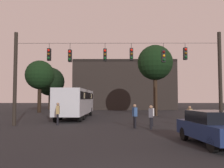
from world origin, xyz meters
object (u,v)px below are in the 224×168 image
pedestrian_trailing (135,115)px  pedestrian_crossing_center (190,115)px  pedestrian_near_bus (152,115)px  tree_right_far (50,82)px  tree_left_silhouette (40,75)px  tree_behind_building (155,63)px  city_bus (76,101)px  pedestrian_crossing_left (151,116)px  pedestrian_crossing_right (58,112)px  car_near_right (213,127)px

pedestrian_trailing → pedestrian_crossing_center: bearing=12.2°
pedestrian_near_bus → pedestrian_crossing_center: bearing=-7.5°
pedestrian_crossing_center → tree_right_far: tree_right_far is taller
tree_left_silhouette → tree_behind_building: 17.43m
pedestrian_crossing_center → pedestrian_near_bus: 2.78m
pedestrian_near_bus → city_bus: bearing=132.3°
pedestrian_crossing_left → pedestrian_crossing_right: size_ratio=0.92×
pedestrian_crossing_center → pedestrian_near_bus: pedestrian_near_bus is taller
pedestrian_trailing → car_near_right: bearing=-64.6°
pedestrian_crossing_right → pedestrian_trailing: 6.18m
city_bus → pedestrian_crossing_right: city_bus is taller
pedestrian_crossing_left → pedestrian_crossing_right: bearing=159.9°
pedestrian_crossing_left → tree_left_silhouette: 24.33m
pedestrian_near_bus → pedestrian_crossing_right: bearing=174.3°
car_near_right → pedestrian_near_bus: bearing=101.9°
car_near_right → pedestrian_crossing_left: size_ratio=2.77×
pedestrian_near_bus → pedestrian_trailing: pedestrian_trailing is taller
car_near_right → pedestrian_crossing_center: pedestrian_crossing_center is taller
city_bus → pedestrian_crossing_left: size_ratio=6.85×
car_near_right → pedestrian_crossing_right: bearing=137.1°
pedestrian_crossing_left → pedestrian_crossing_center: 3.41m
pedestrian_crossing_right → tree_left_silhouette: bearing=111.2°
car_near_right → tree_behind_building: size_ratio=0.52×
tree_behind_building → tree_right_far: size_ratio=1.09×
pedestrian_near_bus → pedestrian_trailing: 1.86m
city_bus → car_near_right: city_bus is taller
car_near_right → tree_left_silhouette: size_ratio=0.58×
city_bus → pedestrian_crossing_center: city_bus is taller
city_bus → pedestrian_trailing: bearing=-58.1°
pedestrian_crossing_left → tree_right_far: 32.92m
tree_left_silhouette → pedestrian_crossing_right: bearing=-68.8°
pedestrian_crossing_center → tree_behind_building: 12.89m
tree_left_silhouette → tree_right_far: 9.64m
car_near_right → pedestrian_crossing_right: (-8.81, 8.19, 0.20)m
car_near_right → tree_right_far: tree_right_far is taller
tree_left_silhouette → tree_behind_building: tree_behind_building is taller
city_bus → pedestrian_crossing_right: size_ratio=6.30×
pedestrian_crossing_left → pedestrian_crossing_center: bearing=25.0°
pedestrian_crossing_right → tree_right_far: size_ratio=0.22×
pedestrian_near_bus → pedestrian_trailing: bearing=-137.7°
car_near_right → tree_left_silhouette: tree_left_silhouette is taller
car_near_right → tree_right_far: size_ratio=0.56×
pedestrian_crossing_center → car_near_right: bearing=-99.4°
tree_left_silhouette → tree_behind_building: bearing=-22.3°
pedestrian_crossing_right → pedestrian_crossing_left: bearing=-20.1°
pedestrian_trailing → tree_right_far: tree_right_far is taller
tree_left_silhouette → city_bus: bearing=-55.8°
pedestrian_near_bus → tree_left_silhouette: (-13.87, 17.87, 4.68)m
city_bus → tree_left_silhouette: bearing=124.2°
pedestrian_trailing → tree_left_silhouette: tree_left_silhouette is taller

